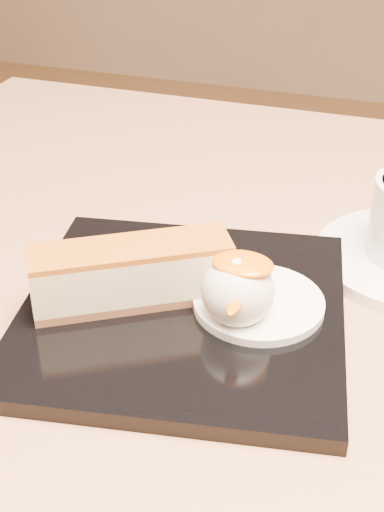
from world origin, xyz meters
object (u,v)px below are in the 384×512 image
(table, at_px, (207,449))
(cheesecake, at_px, (132,273))
(ice_cream_scoop, at_px, (238,290))
(dessert_plate, at_px, (183,312))

(table, distance_m, cheesecake, 0.20)
(table, relative_size, cheesecake, 5.92)
(table, height_order, ice_cream_scoop, ice_cream_scoop)
(table, bearing_deg, ice_cream_scoop, -48.63)
(cheesecake, bearing_deg, table, 4.58)
(table, bearing_deg, dessert_plate, -110.68)
(cheesecake, bearing_deg, ice_cream_scoop, -31.50)
(table, relative_size, ice_cream_scoop, 16.52)
(dessert_plate, bearing_deg, table, 69.32)
(cheesecake, bearing_deg, dessert_plate, -23.37)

